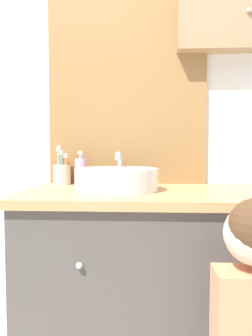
{
  "coord_description": "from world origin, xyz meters",
  "views": [
    {
      "loc": [
        -0.01,
        -1.09,
        0.99
      ],
      "look_at": [
        -0.09,
        0.25,
        0.91
      ],
      "focal_mm": 35.0,
      "sensor_mm": 36.0,
      "label": 1
    }
  ],
  "objects": [
    {
      "name": "wall_back",
      "position": [
        0.01,
        0.62,
        1.28
      ],
      "size": [
        3.2,
        0.18,
        2.5
      ],
      "color": "silver",
      "rests_on": "ground_plane"
    },
    {
      "name": "toothbrush_holder",
      "position": [
        -0.42,
        0.52,
        0.86
      ],
      "size": [
        0.09,
        0.09,
        0.2
      ],
      "color": "beige",
      "rests_on": "vanity_counter"
    },
    {
      "name": "vanity_counter",
      "position": [
        0.0,
        0.3,
        0.41
      ],
      "size": [
        1.05,
        0.59,
        0.81
      ],
      "color": "#4C4742",
      "rests_on": "ground_plane"
    },
    {
      "name": "sink_basin",
      "position": [
        -0.13,
        0.31,
        0.86
      ],
      "size": [
        0.36,
        0.41,
        0.16
      ],
      "color": "white",
      "rests_on": "vanity_counter"
    },
    {
      "name": "soap_dispenser",
      "position": [
        -0.32,
        0.51,
        0.88
      ],
      "size": [
        0.06,
        0.06,
        0.17
      ],
      "color": "#CCA3BC",
      "rests_on": "vanity_counter"
    }
  ]
}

